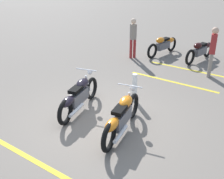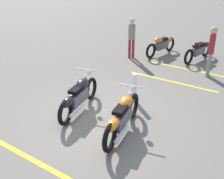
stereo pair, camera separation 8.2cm
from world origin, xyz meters
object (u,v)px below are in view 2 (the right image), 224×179
object	(u,v)px
motorcycle_dark_foreground	(78,96)
bollard_post	(134,87)
motorcycle_bright_foreground	(122,116)
motorcycle_row_left	(199,50)
bystander_near_row	(211,49)
bystander_secondary	(132,36)
motorcycle_row_center	(162,44)

from	to	relation	value
motorcycle_dark_foreground	bollard_post	world-z (taller)	motorcycle_dark_foreground
motorcycle_dark_foreground	motorcycle_bright_foreground	bearing A→B (deg)	-113.49
motorcycle_row_left	bystander_near_row	xyz separation A→B (m)	(-1.64, -0.83, 0.55)
bystander_near_row	bystander_secondary	world-z (taller)	bystander_near_row
motorcycle_row_left	motorcycle_row_center	size ratio (longest dim) A/B	0.98
bollard_post	motorcycle_row_left	bearing A→B (deg)	-5.90
bollard_post	bystander_secondary	bearing A→B (deg)	29.69
motorcycle_bright_foreground	bystander_secondary	world-z (taller)	bystander_secondary
bystander_secondary	bollard_post	bearing A→B (deg)	-20.85
motorcycle_row_left	bystander_near_row	distance (m)	1.92
motorcycle_row_center	bystander_secondary	size ratio (longest dim) A/B	1.28
motorcycle_bright_foreground	bollard_post	size ratio (longest dim) A/B	2.65
motorcycle_row_center	bollard_post	size ratio (longest dim) A/B	2.58
motorcycle_row_center	bystander_near_row	distance (m)	3.00
motorcycle_bright_foreground	motorcycle_row_left	world-z (taller)	motorcycle_bright_foreground
motorcycle_row_left	bollard_post	bearing A→B (deg)	5.49
motorcycle_row_center	bystander_near_row	xyz separation A→B (m)	(-1.60, -2.48, 0.55)
motorcycle_bright_foreground	bystander_near_row	distance (m)	4.97
motorcycle_dark_foreground	bollard_post	distance (m)	1.70
motorcycle_row_left	bystander_near_row	bearing A→B (deg)	38.35
motorcycle_dark_foreground	bystander_near_row	bearing A→B (deg)	-38.63
motorcycle_dark_foreground	bystander_near_row	size ratio (longest dim) A/B	1.24
motorcycle_dark_foreground	motorcycle_row_center	distance (m)	6.18
bystander_near_row	motorcycle_bright_foreground	bearing A→B (deg)	67.66
motorcycle_bright_foreground	motorcycle_dark_foreground	size ratio (longest dim) A/B	1.01
motorcycle_row_center	bollard_post	bearing A→B (deg)	24.17
bystander_secondary	motorcycle_bright_foreground	bearing A→B (deg)	-24.13
motorcycle_row_left	bystander_secondary	distance (m)	2.87
motorcycle_bright_foreground	motorcycle_dark_foreground	world-z (taller)	same
motorcycle_row_left	bollard_post	size ratio (longest dim) A/B	2.54
motorcycle_row_left	motorcycle_row_center	distance (m)	1.64
motorcycle_dark_foreground	motorcycle_row_left	world-z (taller)	motorcycle_dark_foreground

